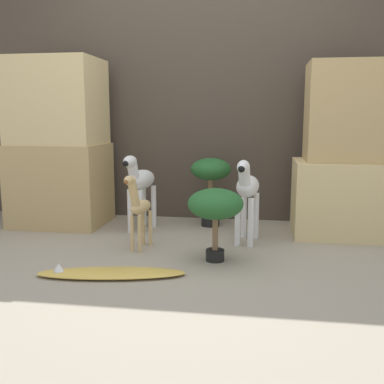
{
  "coord_description": "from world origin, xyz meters",
  "views": [
    {
      "loc": [
        0.56,
        -2.77,
        0.97
      ],
      "look_at": [
        0.01,
        0.8,
        0.36
      ],
      "focal_mm": 42.0,
      "sensor_mm": 36.0,
      "label": 1
    }
  ],
  "objects_px": {
    "potted_palm_back": "(215,206)",
    "giraffe_figurine": "(139,206)",
    "zebra_left": "(140,183)",
    "potted_palm_front": "(211,174)",
    "zebra_right": "(247,190)",
    "surfboard": "(110,273)"
  },
  "relations": [
    {
      "from": "potted_palm_back",
      "to": "giraffe_figurine",
      "type": "bearing_deg",
      "value": 163.66
    },
    {
      "from": "zebra_left",
      "to": "potted_palm_back",
      "type": "distance_m",
      "value": 1.02
    },
    {
      "from": "giraffe_figurine",
      "to": "potted_palm_front",
      "type": "relative_size",
      "value": 0.93
    },
    {
      "from": "zebra_left",
      "to": "giraffe_figurine",
      "type": "bearing_deg",
      "value": -75.77
    },
    {
      "from": "zebra_left",
      "to": "potted_palm_front",
      "type": "distance_m",
      "value": 0.63
    },
    {
      "from": "zebra_right",
      "to": "zebra_left",
      "type": "xyz_separation_m",
      "value": [
        -0.91,
        0.24,
        0.0
      ]
    },
    {
      "from": "giraffe_figurine",
      "to": "potted_palm_front",
      "type": "xyz_separation_m",
      "value": [
        0.44,
        0.81,
        0.14
      ]
    },
    {
      "from": "zebra_left",
      "to": "surfboard",
      "type": "relative_size",
      "value": 0.7
    },
    {
      "from": "giraffe_figurine",
      "to": "zebra_left",
      "type": "bearing_deg",
      "value": 104.23
    },
    {
      "from": "zebra_right",
      "to": "surfboard",
      "type": "bearing_deg",
      "value": -132.43
    },
    {
      "from": "zebra_left",
      "to": "giraffe_figurine",
      "type": "height_order",
      "value": "zebra_left"
    },
    {
      "from": "zebra_right",
      "to": "potted_palm_front",
      "type": "distance_m",
      "value": 0.61
    },
    {
      "from": "zebra_right",
      "to": "giraffe_figurine",
      "type": "relative_size",
      "value": 1.16
    },
    {
      "from": "zebra_left",
      "to": "surfboard",
      "type": "height_order",
      "value": "zebra_left"
    },
    {
      "from": "giraffe_figurine",
      "to": "potted_palm_front",
      "type": "distance_m",
      "value": 0.93
    },
    {
      "from": "giraffe_figurine",
      "to": "surfboard",
      "type": "distance_m",
      "value": 0.65
    },
    {
      "from": "potted_palm_front",
      "to": "potted_palm_back",
      "type": "bearing_deg",
      "value": -81.73
    },
    {
      "from": "potted_palm_back",
      "to": "zebra_right",
      "type": "bearing_deg",
      "value": 68.08
    },
    {
      "from": "zebra_left",
      "to": "giraffe_figurine",
      "type": "distance_m",
      "value": 0.58
    },
    {
      "from": "giraffe_figurine",
      "to": "potted_palm_back",
      "type": "distance_m",
      "value": 0.6
    },
    {
      "from": "zebra_right",
      "to": "zebra_left",
      "type": "distance_m",
      "value": 0.94
    },
    {
      "from": "zebra_right",
      "to": "surfboard",
      "type": "relative_size",
      "value": 0.7
    }
  ]
}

